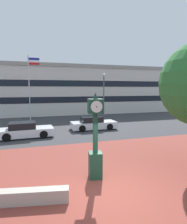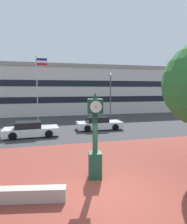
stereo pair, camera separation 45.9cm
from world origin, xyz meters
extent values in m
plane|color=#38383A|center=(0.00, 0.00, 0.00)|extent=(200.00, 200.00, 0.00)
cube|color=brown|center=(0.00, 1.48, 0.00)|extent=(44.00, 10.96, 0.01)
cube|color=#ADA393|center=(-3.20, 0.24, 0.25)|extent=(3.22, 0.98, 0.50)
cube|color=#19422D|center=(-0.19, 1.39, 0.59)|extent=(0.64, 0.64, 1.18)
cylinder|color=#19422D|center=(-0.19, 1.39, 2.06)|extent=(0.23, 0.23, 1.76)
cube|color=#19422D|center=(-0.19, 1.39, 3.26)|extent=(0.71, 0.71, 0.62)
cylinder|color=silver|center=(-0.14, 1.72, 3.26)|extent=(0.49, 0.10, 0.49)
sphere|color=black|center=(-0.14, 1.74, 3.26)|extent=(0.05, 0.05, 0.05)
cylinder|color=silver|center=(-0.24, 1.07, 3.26)|extent=(0.49, 0.10, 0.49)
sphere|color=black|center=(-0.24, 1.05, 3.26)|extent=(0.05, 0.05, 0.05)
cone|color=#19422D|center=(-0.19, 1.39, 3.70)|extent=(0.22, 0.22, 0.27)
cube|color=silver|center=(-3.56, 10.03, 0.44)|extent=(4.54, 2.08, 0.64)
cube|color=black|center=(-3.78, 10.01, 1.00)|extent=(2.13, 1.69, 0.56)
cylinder|color=black|center=(-2.23, 10.96, 0.32)|extent=(0.65, 0.25, 0.64)
cylinder|color=black|center=(-2.14, 9.23, 0.32)|extent=(0.65, 0.25, 0.64)
cylinder|color=black|center=(-4.98, 10.82, 0.32)|extent=(0.65, 0.25, 0.64)
cylinder|color=black|center=(-4.90, 9.09, 0.32)|extent=(0.65, 0.25, 0.64)
cube|color=silver|center=(2.78, 11.42, 0.44)|extent=(4.43, 1.80, 0.64)
cube|color=black|center=(2.56, 11.42, 1.00)|extent=(2.04, 1.55, 0.56)
cylinder|color=black|center=(4.15, 12.26, 0.32)|extent=(0.64, 0.22, 0.64)
cylinder|color=black|center=(4.15, 10.58, 0.32)|extent=(0.64, 0.22, 0.64)
cylinder|color=black|center=(1.41, 12.27, 0.32)|extent=(0.64, 0.22, 0.64)
cylinder|color=black|center=(1.41, 10.59, 0.32)|extent=(0.64, 0.22, 0.64)
cylinder|color=silver|center=(-3.40, 19.16, 4.01)|extent=(0.12, 0.12, 8.02)
sphere|color=gold|center=(-3.40, 19.16, 8.08)|extent=(0.14, 0.14, 0.14)
cube|color=navy|center=(-2.69, 19.16, 7.73)|extent=(1.29, 0.02, 0.29)
cube|color=white|center=(-2.69, 19.16, 7.44)|extent=(1.29, 0.02, 0.29)
cube|color=red|center=(-2.69, 19.16, 7.15)|extent=(1.29, 0.02, 0.29)
cube|color=beige|center=(5.35, 28.83, 3.60)|extent=(31.68, 13.98, 7.20)
cube|color=gray|center=(5.35, 28.83, 7.45)|extent=(32.31, 14.26, 0.50)
cube|color=black|center=(5.35, 21.82, 2.40)|extent=(28.51, 0.04, 0.90)
cube|color=black|center=(5.35, 21.82, 4.80)|extent=(28.51, 0.04, 0.90)
cylinder|color=#4C4C51|center=(5.48, 16.00, 2.79)|extent=(0.14, 0.14, 5.58)
sphere|color=white|center=(5.48, 16.00, 5.73)|extent=(0.36, 0.36, 0.36)
camera|label=1|loc=(-2.65, -6.47, 3.99)|focal=30.63mm
camera|label=2|loc=(-2.21, -6.59, 3.99)|focal=30.63mm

